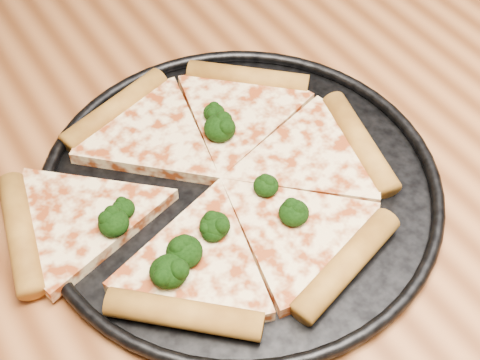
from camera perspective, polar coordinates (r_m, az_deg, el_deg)
dining_table at (r=0.75m, az=7.49°, el=-1.50°), size 1.20×0.90×0.75m
pizza_pan at (r=0.62m, az=-0.00°, el=-0.49°), size 0.36×0.36×0.02m
pizza at (r=0.61m, az=-2.17°, el=-0.13°), size 0.35×0.31×0.02m
broccoli_florets at (r=0.58m, az=-3.48°, el=-2.82°), size 0.16×0.16×0.02m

